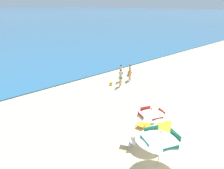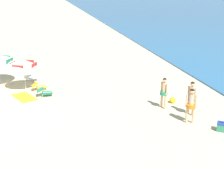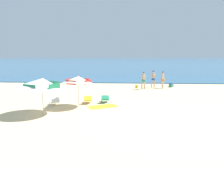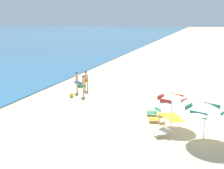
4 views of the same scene
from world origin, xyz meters
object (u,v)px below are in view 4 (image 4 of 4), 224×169
object	(u,v)px
lounge_chair_facing_sea	(157,117)
person_standing_beside	(77,81)
lounge_chair_beside_umbrella	(154,111)
beach_towel	(173,117)
person_standing_near_shore	(83,84)
beach_umbrella_striped_second	(206,108)
beach_ball	(72,95)
person_wading_in	(86,79)
beach_umbrella_striped_main	(172,97)
cooler_box	(80,85)
lounge_chair_under_umbrella	(163,131)

from	to	relation	value
lounge_chair_facing_sea	person_standing_beside	xyz separation A→B (m)	(5.32, 7.47, 0.73)
lounge_chair_beside_umbrella	beach_towel	xyz separation A→B (m)	(-0.04, -1.19, -0.27)
person_standing_beside	person_standing_near_shore	bearing A→B (deg)	-136.33
beach_umbrella_striped_second	lounge_chair_facing_sea	xyz separation A→B (m)	(2.00, 2.61, -1.42)
lounge_chair_facing_sea	beach_ball	bearing A→B (deg)	63.06
person_standing_beside	beach_towel	xyz separation A→B (m)	(-4.22, -8.32, -0.99)
person_wading_in	beach_umbrella_striped_second	bearing A→B (deg)	-130.45
beach_umbrella_striped_main	person_standing_beside	distance (m)	10.14
person_standing_near_shore	beach_ball	xyz separation A→B (m)	(-0.58, 0.77, -0.79)
lounge_chair_beside_umbrella	lounge_chair_facing_sea	size ratio (longest dim) A/B	0.94
beach_umbrella_striped_second	lounge_chair_beside_umbrella	distance (m)	4.53
person_wading_in	beach_ball	distance (m)	2.67
beach_umbrella_striped_second	person_wading_in	world-z (taller)	beach_umbrella_striped_second
beach_ball	beach_umbrella_striped_second	bearing A→B (deg)	-119.95
beach_umbrella_striped_main	lounge_chair_facing_sea	bearing A→B (deg)	63.78
beach_umbrella_striped_main	beach_umbrella_striped_second	distance (m)	2.35
person_wading_in	cooler_box	distance (m)	1.68
lounge_chair_facing_sea	person_standing_near_shore	xyz separation A→B (m)	(4.26, 6.46, 0.69)
person_standing_near_shore	person_wading_in	xyz separation A→B (m)	(1.95, 0.55, 0.01)
lounge_chair_under_umbrella	lounge_chair_beside_umbrella	size ratio (longest dim) A/B	1.11
beach_umbrella_striped_second	person_standing_beside	distance (m)	12.48
lounge_chair_facing_sea	beach_towel	distance (m)	1.41
lounge_chair_facing_sea	beach_ball	xyz separation A→B (m)	(3.67, 7.23, -0.10)
person_wading_in	cooler_box	bearing A→B (deg)	44.30
beach_umbrella_striped_main	beach_ball	bearing A→B (deg)	63.14
person_standing_beside	cooler_box	distance (m)	2.19
person_standing_beside	lounge_chair_beside_umbrella	bearing A→B (deg)	-120.38
lounge_chair_facing_sea	person_wading_in	world-z (taller)	person_wading_in
lounge_chair_facing_sea	cooler_box	distance (m)	10.85
lounge_chair_under_umbrella	beach_ball	xyz separation A→B (m)	(5.73, 7.84, -0.10)
beach_umbrella_striped_second	beach_ball	distance (m)	11.46
beach_umbrella_striped_second	beach_towel	xyz separation A→B (m)	(3.10, 1.77, -1.68)
beach_umbrella_striped_main	lounge_chair_under_umbrella	distance (m)	2.18
lounge_chair_beside_umbrella	person_standing_near_shore	world-z (taller)	person_standing_near_shore
person_standing_beside	person_wading_in	size ratio (longest dim) A/B	1.02
lounge_chair_under_umbrella	person_wading_in	world-z (taller)	person_wading_in
beach_umbrella_striped_second	cooler_box	world-z (taller)	beach_umbrella_striped_second
beach_umbrella_striped_second	lounge_chair_beside_umbrella	xyz separation A→B (m)	(3.14, 2.95, -1.41)
person_standing_near_shore	cooler_box	bearing A→B (deg)	27.81
person_standing_near_shore	person_wading_in	distance (m)	2.02
lounge_chair_beside_umbrella	beach_ball	bearing A→B (deg)	69.80
beach_towel	person_standing_beside	bearing A→B (deg)	63.10
person_standing_near_shore	person_standing_beside	distance (m)	1.47
lounge_chair_under_umbrella	lounge_chair_facing_sea	world-z (taller)	lounge_chair_facing_sea
cooler_box	person_standing_near_shore	bearing A→B (deg)	-152.19
person_wading_in	person_standing_near_shore	bearing A→B (deg)	-164.26
lounge_chair_beside_umbrella	person_wading_in	world-z (taller)	person_wading_in
lounge_chair_under_umbrella	lounge_chair_facing_sea	distance (m)	2.14
person_standing_near_shore	beach_ball	distance (m)	1.25
lounge_chair_facing_sea	person_wading_in	xyz separation A→B (m)	(6.21, 7.01, 0.71)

